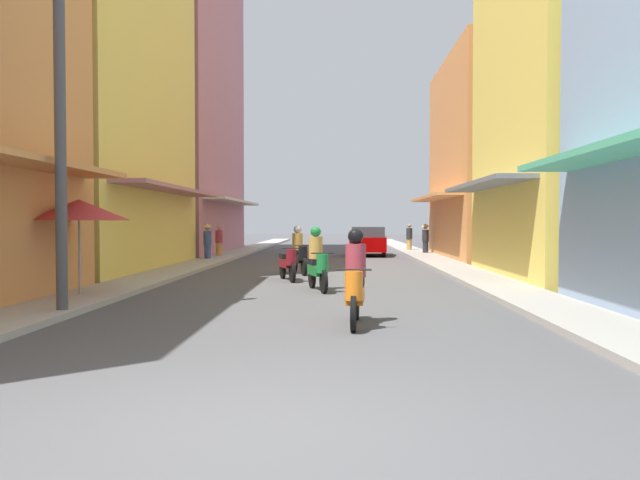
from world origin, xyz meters
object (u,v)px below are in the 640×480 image
at_px(pedestrian_far, 219,242).
at_px(motorbike_black, 299,252).
at_px(motorbike_orange, 355,282).
at_px(pedestrian_midway, 409,238).
at_px(motorbike_green, 317,262).
at_px(utility_pole, 60,111).
at_px(motorbike_maroon, 288,263).
at_px(vendor_umbrella, 79,210).
at_px(parked_car, 369,241).
at_px(pedestrian_foreground, 207,240).
at_px(pedestrian_crossing, 425,237).

bearing_deg(pedestrian_far, motorbike_black, -64.20).
relative_size(motorbike_orange, pedestrian_midway, 1.13).
relative_size(motorbike_green, utility_pole, 0.25).
bearing_deg(utility_pole, motorbike_maroon, 63.43).
distance_m(motorbike_black, pedestrian_far, 9.93).
xyz_separation_m(motorbike_maroon, pedestrian_midway, (5.41, 17.72, 0.29)).
bearing_deg(utility_pole, vendor_umbrella, 105.90).
relative_size(parked_car, pedestrian_foreground, 2.59).
xyz_separation_m(motorbike_maroon, motorbike_orange, (1.75, -7.75, 0.20)).
relative_size(motorbike_maroon, parked_car, 0.42).
xyz_separation_m(motorbike_green, vendor_umbrella, (-5.09, -1.96, 1.25)).
relative_size(motorbike_orange, pedestrian_crossing, 1.12).
height_order(motorbike_orange, motorbike_black, same).
relative_size(pedestrian_far, utility_pole, 0.22).
xyz_separation_m(pedestrian_crossing, utility_pole, (-9.34, -21.34, 2.74)).
height_order(motorbike_maroon, vendor_umbrella, vendor_umbrella).
bearing_deg(motorbike_orange, pedestrian_crossing, 79.44).
xyz_separation_m(motorbike_green, pedestrian_crossing, (4.93, 16.98, 0.21)).
height_order(motorbike_black, pedestrian_far, motorbike_black).
distance_m(motorbike_green, pedestrian_foreground, 12.54).
bearing_deg(motorbike_green, parked_car, 82.97).
bearing_deg(motorbike_green, motorbike_maroon, 110.12).
bearing_deg(pedestrian_midway, motorbike_green, -102.43).
bearing_deg(motorbike_orange, pedestrian_midway, 81.81).
height_order(vendor_umbrella, utility_pole, utility_pole).
height_order(parked_car, pedestrian_crossing, pedestrian_crossing).
xyz_separation_m(motorbike_black, parked_car, (2.77, 11.29, 0.04)).
distance_m(motorbike_maroon, utility_pole, 8.37).
bearing_deg(motorbike_black, motorbike_orange, -81.09).
distance_m(pedestrian_midway, utility_pole, 26.36).
relative_size(motorbike_green, motorbike_orange, 0.98).
relative_size(motorbike_green, vendor_umbrella, 0.81).
bearing_deg(vendor_umbrella, motorbike_green, 21.02).
relative_size(motorbike_black, pedestrian_crossing, 1.08).
bearing_deg(pedestrian_midway, pedestrian_crossing, -82.06).
height_order(motorbike_green, utility_pole, utility_pole).
height_order(motorbike_orange, pedestrian_foreground, pedestrian_foreground).
bearing_deg(motorbike_orange, pedestrian_far, 107.24).
bearing_deg(vendor_umbrella, motorbike_orange, -28.61).
height_order(motorbike_maroon, pedestrian_foreground, pedestrian_foreground).
height_order(motorbike_green, vendor_umbrella, vendor_umbrella).
height_order(pedestrian_crossing, utility_pole, utility_pole).
height_order(motorbike_black, vendor_umbrella, vendor_umbrella).
height_order(parked_car, pedestrian_foreground, pedestrian_foreground).
relative_size(pedestrian_foreground, pedestrian_crossing, 1.01).
relative_size(motorbike_orange, motorbike_black, 1.04).
bearing_deg(motorbike_maroon, pedestrian_far, 110.23).
xyz_separation_m(motorbike_black, pedestrian_foreground, (-4.36, 6.54, 0.21)).
bearing_deg(motorbike_green, pedestrian_foreground, 114.17).
bearing_deg(pedestrian_far, pedestrian_midway, 33.98).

